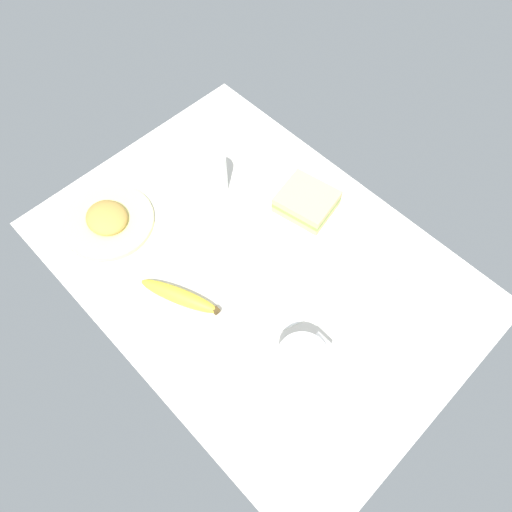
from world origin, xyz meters
TOP-DOWN VIEW (x-y plane):
  - tabletop at (0.00, 0.00)cm, footprint 90.00×64.00cm
  - plate_of_food at (-29.80, -16.20)cm, footprint 19.95×19.95cm
  - coffee_mug_black at (22.39, -10.52)cm, footprint 9.07×11.34cm
  - sandwich_main at (-2.48, 18.05)cm, footprint 13.53×12.62cm
  - glass_of_milk at (-20.72, 6.71)cm, footprint 6.55×6.55cm
  - banana at (-4.60, -16.79)cm, footprint 16.98×9.61cm
  - spoon at (26.62, 19.84)cm, footprint 10.79×9.03cm
  - paper_napkin at (7.68, -2.63)cm, footprint 19.66×19.66cm

SIDE VIEW (x-z plane):
  - tabletop at x=0.00cm, z-range 0.00..2.00cm
  - paper_napkin at x=7.68cm, z-range 2.00..2.30cm
  - spoon at x=26.62cm, z-range 1.98..2.78cm
  - plate_of_food at x=-29.80cm, z-range 1.20..5.24cm
  - banana at x=-4.60cm, z-range 2.00..5.21cm
  - sandwich_main at x=-2.48cm, z-range 2.00..6.40cm
  - coffee_mug_black at x=22.39cm, z-range 2.14..11.58cm
  - glass_of_milk at x=-20.72cm, z-range 1.52..12.50cm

